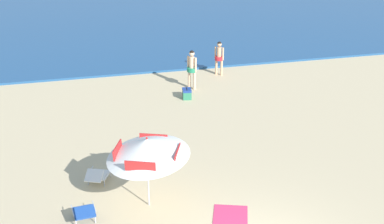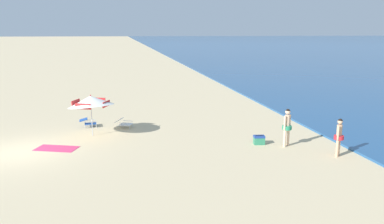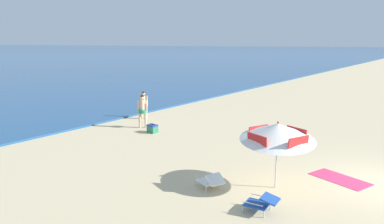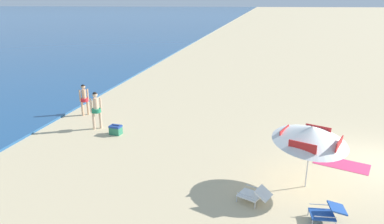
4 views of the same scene
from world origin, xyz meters
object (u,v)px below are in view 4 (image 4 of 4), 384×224
person_standing_near_shore (96,108)px  cooler_box (116,130)px  beach_umbrella_striped_main (311,134)px  beach_towel (342,164)px  lounge_chair_beside_umbrella (255,194)px  person_standing_beside (84,98)px  lounge_chair_under_umbrella (327,212)px

person_standing_near_shore → cooler_box: 1.43m
beach_umbrella_striped_main → beach_towel: 2.90m
beach_umbrella_striped_main → cooler_box: bearing=68.7°
lounge_chair_beside_umbrella → cooler_box: (4.18, 6.02, -0.07)m
lounge_chair_beside_umbrella → person_standing_beside: (6.35, 8.60, 0.65)m
beach_umbrella_striped_main → person_standing_near_shore: (3.43, 8.64, -0.75)m
lounge_chair_beside_umbrella → lounge_chair_under_umbrella: bearing=-105.1°
cooler_box → lounge_chair_beside_umbrella: bearing=-124.7°
cooler_box → beach_towel: size_ratio=0.30×
person_standing_near_shore → cooler_box: bearing=-114.3°
beach_umbrella_striped_main → lounge_chair_under_umbrella: bearing=-168.8°
beach_umbrella_striped_main → cooler_box: 8.24m
person_standing_near_shore → beach_towel: bearing=-98.9°
lounge_chair_under_umbrella → person_standing_near_shore: (5.17, 8.98, 0.71)m
beach_umbrella_striped_main → person_standing_near_shore: beach_umbrella_striped_main is taller
person_standing_beside → beach_towel: size_ratio=0.88×
person_standing_near_shore → beach_towel: (-1.58, -10.06, -0.98)m
beach_umbrella_striped_main → beach_towel: beach_umbrella_striped_main is taller
lounge_chair_beside_umbrella → beach_towel: bearing=-43.6°
lounge_chair_under_umbrella → beach_umbrella_striped_main: bearing=11.2°
lounge_chair_beside_umbrella → person_standing_near_shore: bearing=56.7°
lounge_chair_under_umbrella → person_standing_beside: (6.85, 10.47, 0.64)m
lounge_chair_beside_umbrella → beach_towel: (3.09, -2.95, -0.26)m
person_standing_beside → cooler_box: bearing=-130.1°
lounge_chair_beside_umbrella → beach_towel: size_ratio=0.57×
beach_umbrella_striped_main → lounge_chair_beside_umbrella: bearing=129.2°
person_standing_beside → beach_umbrella_striped_main: bearing=-116.8°
lounge_chair_under_umbrella → person_standing_near_shore: bearing=60.1°
lounge_chair_under_umbrella → person_standing_beside: bearing=56.8°
beach_towel → cooler_box: bearing=83.1°
cooler_box → person_standing_beside: bearing=49.9°
person_standing_near_shore → beach_towel: 10.23m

